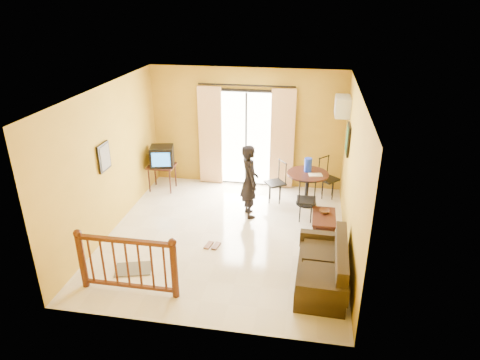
% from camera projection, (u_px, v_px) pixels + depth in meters
% --- Properties ---
extents(ground, '(5.00, 5.00, 0.00)m').
position_uv_depth(ground, '(226.00, 235.00, 8.28)').
color(ground, beige).
rests_on(ground, ground).
extents(room_shell, '(5.00, 5.00, 5.00)m').
position_uv_depth(room_shell, '(225.00, 153.00, 7.59)').
color(room_shell, white).
rests_on(room_shell, ground).
extents(balcony_door, '(2.25, 0.14, 2.46)m').
position_uv_depth(balcony_door, '(246.00, 138.00, 9.99)').
color(balcony_door, black).
rests_on(balcony_door, ground).
extents(tv_table, '(0.61, 0.51, 0.61)m').
position_uv_depth(tv_table, '(162.00, 168.00, 10.00)').
color(tv_table, black).
rests_on(tv_table, ground).
extents(television, '(0.61, 0.57, 0.46)m').
position_uv_depth(television, '(162.00, 156.00, 9.87)').
color(television, black).
rests_on(television, tv_table).
extents(picture_left, '(0.05, 0.42, 0.52)m').
position_uv_depth(picture_left, '(104.00, 157.00, 7.82)').
color(picture_left, black).
rests_on(picture_left, room_shell).
extents(dining_table, '(0.90, 0.90, 0.75)m').
position_uv_depth(dining_table, '(307.00, 180.00, 9.26)').
color(dining_table, black).
rests_on(dining_table, ground).
extents(water_jug, '(0.16, 0.16, 0.30)m').
position_uv_depth(water_jug, '(308.00, 165.00, 9.21)').
color(water_jug, '#1632D1').
rests_on(water_jug, dining_table).
extents(serving_tray, '(0.31, 0.23, 0.02)m').
position_uv_depth(serving_tray, '(315.00, 175.00, 9.07)').
color(serving_tray, beige).
rests_on(serving_tray, dining_table).
extents(dining_chairs, '(1.72, 1.65, 0.95)m').
position_uv_depth(dining_chairs, '(302.00, 206.00, 9.42)').
color(dining_chairs, black).
rests_on(dining_chairs, ground).
extents(air_conditioner, '(0.31, 0.60, 0.40)m').
position_uv_depth(air_conditioner, '(342.00, 106.00, 8.84)').
color(air_conditioner, silver).
rests_on(air_conditioner, room_shell).
extents(botanical_print, '(0.05, 0.50, 0.60)m').
position_uv_depth(botanical_print, '(348.00, 139.00, 8.44)').
color(botanical_print, black).
rests_on(botanical_print, room_shell).
extents(coffee_table, '(0.44, 0.80, 0.36)m').
position_uv_depth(coffee_table, '(324.00, 222.00, 8.29)').
color(coffee_table, black).
rests_on(coffee_table, ground).
extents(bowl, '(0.24, 0.24, 0.06)m').
position_uv_depth(bowl, '(324.00, 211.00, 8.35)').
color(bowl, '#56311D').
rests_on(bowl, coffee_table).
extents(sofa, '(0.79, 1.64, 0.78)m').
position_uv_depth(sofa, '(325.00, 270.00, 6.76)').
color(sofa, black).
rests_on(sofa, ground).
extents(standing_person, '(0.57, 0.67, 1.55)m').
position_uv_depth(standing_person, '(250.00, 181.00, 8.72)').
color(standing_person, black).
rests_on(standing_person, ground).
extents(stair_balustrade, '(1.63, 0.13, 1.04)m').
position_uv_depth(stair_balustrade, '(127.00, 261.00, 6.52)').
color(stair_balustrade, '#471E0F').
rests_on(stair_balustrade, ground).
extents(doormat, '(0.69, 0.55, 0.02)m').
position_uv_depth(doormat, '(133.00, 269.00, 7.26)').
color(doormat, '#5A5548').
rests_on(doormat, ground).
extents(sandals, '(0.28, 0.26, 0.03)m').
position_uv_depth(sandals, '(212.00, 245.00, 7.91)').
color(sandals, '#56311D').
rests_on(sandals, ground).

